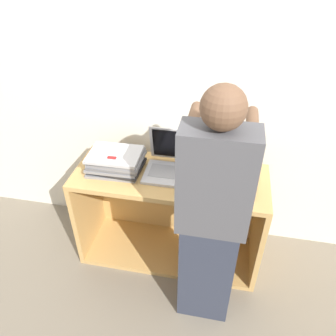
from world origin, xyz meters
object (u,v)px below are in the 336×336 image
laptop_stack_left (116,161)px  laptop_stack_right (227,178)px  laptop_open (172,164)px  person (211,221)px

laptop_stack_left → laptop_stack_right: 0.79m
laptop_open → laptop_stack_right: bearing=-8.0°
laptop_open → laptop_stack_left: laptop_open is taller
person → laptop_open: bearing=123.5°
laptop_open → laptop_stack_right: (0.39, -0.06, -0.03)m
laptop_open → laptop_stack_left: 0.40m
laptop_stack_left → laptop_stack_right: laptop_stack_left is taller
laptop_stack_left → laptop_stack_right: size_ratio=1.02×
laptop_open → person: (0.33, -0.49, -0.02)m
laptop_stack_left → person: size_ratio=0.23×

